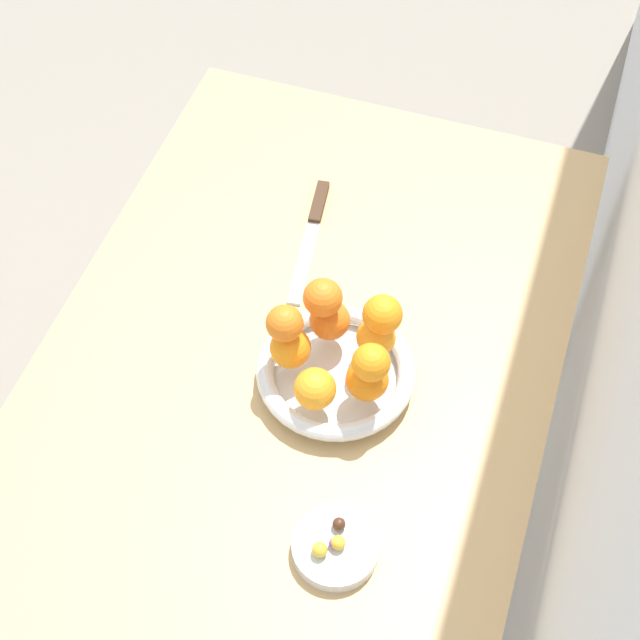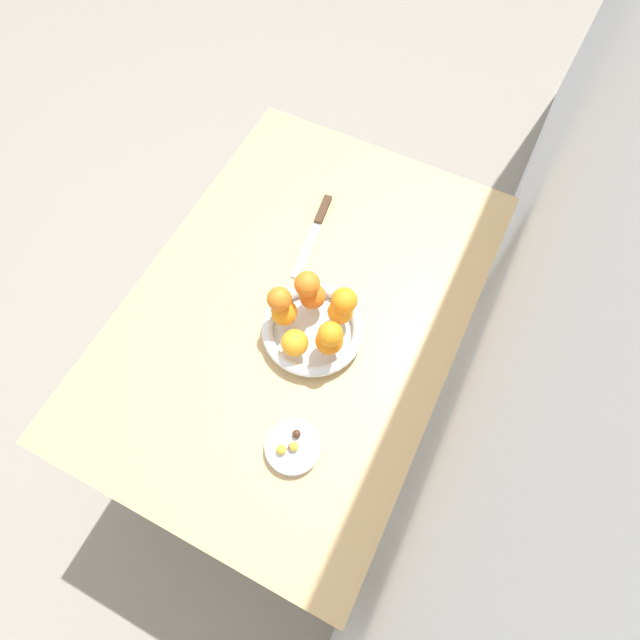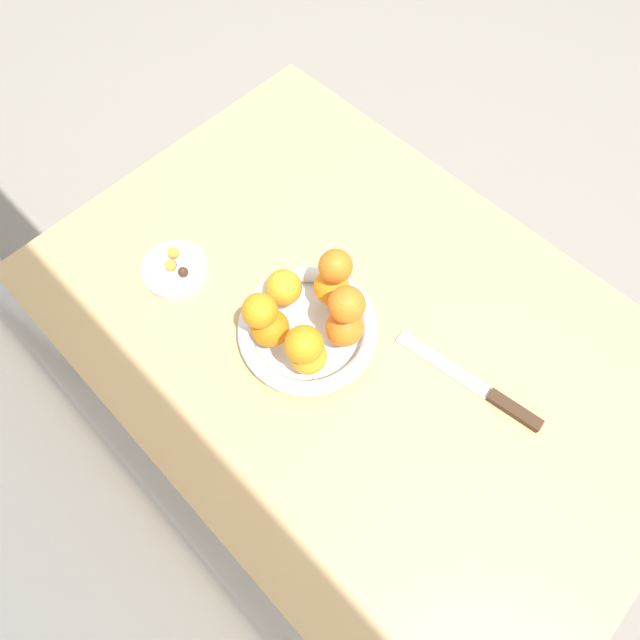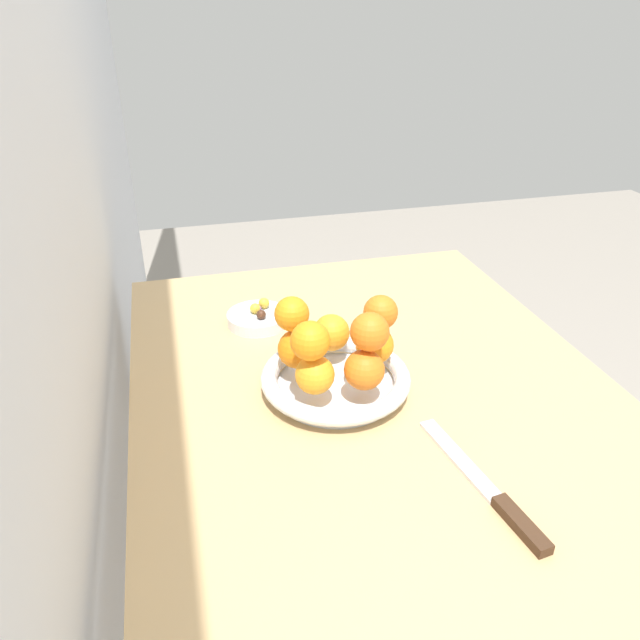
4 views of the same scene
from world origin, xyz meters
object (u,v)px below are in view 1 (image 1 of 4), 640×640
orange_8 (371,363)px  candy_ball_3 (338,543)px  orange_4 (376,338)px  orange_0 (330,320)px  candy_ball_0 (320,550)px  candy_ball_1 (339,524)px  dining_table (305,376)px  candy_ball_2 (335,543)px  knife (312,230)px  candy_dish (335,547)px  orange_7 (285,323)px  orange_2 (315,389)px  orange_3 (367,380)px  orange_5 (323,298)px  orange_1 (291,348)px  orange_6 (383,314)px  fruit_bowl (336,373)px

orange_8 → candy_ball_3: bearing=6.6°
orange_4 → candy_ball_3: size_ratio=2.92×
orange_0 → candy_ball_0: 0.34m
candy_ball_1 → dining_table: bearing=-152.5°
orange_4 → candy_ball_2: size_ratio=3.69×
orange_4 → knife: 0.29m
dining_table → orange_0: orange_0 is taller
candy_ball_0 → dining_table: bearing=-157.6°
orange_0 → candy_ball_1: size_ratio=3.38×
candy_ball_3 → orange_4: bearing=-172.3°
candy_dish → orange_7: size_ratio=2.16×
orange_2 → orange_3: bearing=120.0°
orange_4 → orange_5: 0.10m
orange_1 → candy_ball_2: orange_1 is taller
dining_table → candy_dish: (0.30, 0.15, 0.10)m
candy_dish → orange_0: 0.33m
orange_7 → candy_ball_3: orange_7 is taller
orange_6 → orange_8: same height
orange_4 → orange_3: bearing=7.2°
orange_2 → candy_ball_2: size_ratio=3.83×
orange_1 → knife: bearing=-167.4°
orange_3 → orange_5: bearing=-129.4°
candy_ball_1 → orange_4: bearing=-173.1°
candy_ball_2 → knife: (-0.52, -0.21, -0.02)m
candy_dish → fruit_bowl: bearing=-162.2°
orange_6 → orange_7: bearing=-64.9°
candy_ball_3 → candy_ball_1: bearing=-164.5°
orange_1 → orange_4: orange_1 is taller
candy_dish → orange_5: size_ratio=2.02×
orange_6 → candy_ball_0: 0.33m
orange_4 → candy_ball_0: size_ratio=2.79×
orange_0 → candy_ball_3: 0.33m
fruit_bowl → orange_4: orange_4 is taller
dining_table → orange_8: 0.26m
candy_dish → orange_6: size_ratio=2.02×
candy_ball_0 → candy_ball_2: (-0.02, 0.02, -0.00)m
fruit_bowl → orange_5: 0.12m
dining_table → orange_7: (0.06, -0.01, 0.21)m
dining_table → orange_3: orange_3 is taller
orange_3 → knife: orange_3 is taller
candy_ball_1 → fruit_bowl: bearing=-161.2°
orange_2 → orange_6: size_ratio=1.05×
orange_4 → orange_0: bearing=-97.3°
dining_table → candy_ball_0: size_ratio=52.96×
orange_0 → orange_6: orange_6 is taller
dining_table → orange_4: 0.19m
orange_7 → orange_4: bearing=115.2°
orange_5 → orange_8: 0.13m
orange_0 → candy_ball_1: (0.28, 0.11, -0.04)m
orange_0 → orange_6: bearing=85.4°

